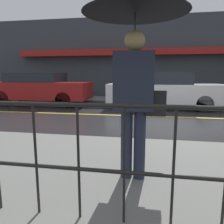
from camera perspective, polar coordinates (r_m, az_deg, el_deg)
name	(u,v)px	position (r m, az deg, el deg)	size (l,w,h in m)	color
ground_plane	(174,117)	(7.53, 15.83, -1.28)	(80.00, 80.00, 0.00)	#262628
sidewalk_near	(209,177)	(3.28, 24.02, -15.23)	(28.00, 2.82, 0.12)	slate
sidewalk_far	(165,101)	(11.61, 13.78, 2.92)	(28.00, 2.19, 0.12)	slate
lane_marking	(174,117)	(7.53, 15.83, -1.25)	(25.20, 0.12, 0.01)	gold
building_storefront	(166,58)	(12.78, 13.84, 13.63)	(28.00, 0.85, 4.57)	#383D42
pedestrian	(135,27)	(2.65, 6.12, 21.22)	(1.20, 1.20, 2.22)	#23283D
car_red	(40,88)	(10.69, -18.33, 5.96)	(4.58, 1.76, 1.48)	maroon
car_white	(163,90)	(9.45, 13.22, 5.66)	(4.64, 1.93, 1.47)	silver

